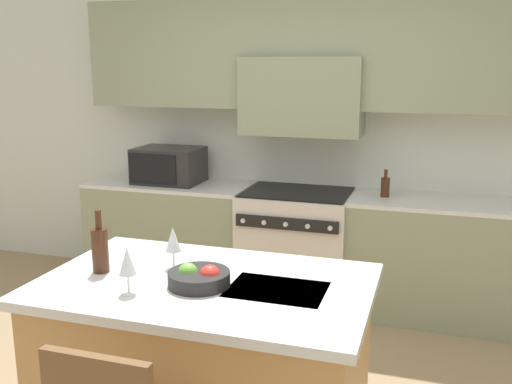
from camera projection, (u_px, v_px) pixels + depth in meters
back_cabinetry at (306, 102)px, 4.60m from camera, size 10.00×0.46×2.70m
back_counter at (297, 246)px, 4.62m from camera, size 3.61×0.62×0.91m
range_stove at (296, 247)px, 4.60m from camera, size 0.85×0.70×0.91m
microwave at (169, 165)px, 4.82m from camera, size 0.54×0.42×0.30m
kitchen_island at (207, 367)px, 2.78m from camera, size 1.55×0.98×0.90m
wine_bottle at (100, 249)px, 2.77m from camera, size 0.08×0.08×0.31m
wine_glass_near at (127, 262)px, 2.49m from camera, size 0.08×0.08×0.22m
wine_glass_far at (173, 240)px, 2.81m from camera, size 0.08×0.08×0.22m
fruit_bowl at (199, 277)px, 2.61m from camera, size 0.29×0.29×0.10m
oil_bottle_on_counter at (385, 186)px, 4.30m from camera, size 0.07×0.07×0.21m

